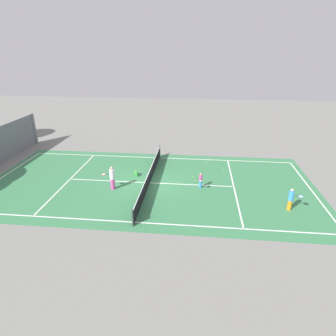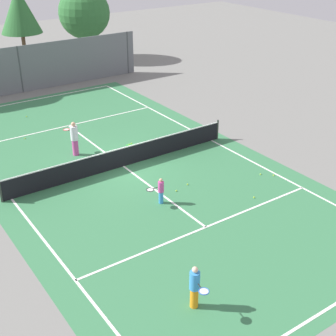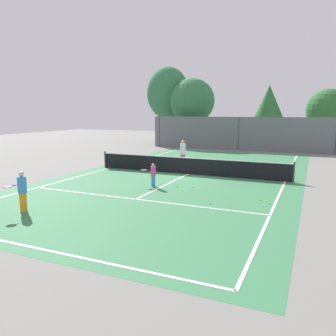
% 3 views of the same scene
% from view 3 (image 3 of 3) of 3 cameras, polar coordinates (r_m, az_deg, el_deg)
% --- Properties ---
extents(ground_plane, '(80.00, 80.00, 0.00)m').
position_cam_3_polar(ground_plane, '(19.95, 3.48, -1.04)').
color(ground_plane, slate).
extents(court_surface, '(13.00, 25.00, 0.01)m').
position_cam_3_polar(court_surface, '(19.95, 3.48, -1.03)').
color(court_surface, '#387A4C').
rests_on(court_surface, ground_plane).
extents(tennis_net, '(11.90, 0.10, 1.10)m').
position_cam_3_polar(tennis_net, '(19.86, 3.49, 0.41)').
color(tennis_net, '#333833').
rests_on(tennis_net, ground_plane).
extents(perimeter_fence, '(18.00, 0.12, 3.20)m').
position_cam_3_polar(perimeter_fence, '(33.16, 11.98, 5.79)').
color(perimeter_fence, slate).
rests_on(perimeter_fence, ground_plane).
extents(tree_0, '(4.28, 4.28, 6.03)m').
position_cam_3_polar(tree_0, '(38.26, 25.67, 8.95)').
color(tree_0, brown).
rests_on(tree_0, ground_plane).
extents(tree_1, '(3.09, 3.09, 6.47)m').
position_cam_3_polar(tree_1, '(37.58, 16.90, 10.78)').
color(tree_1, brown).
rests_on(tree_1, ground_plane).
extents(tree_2, '(5.05, 4.36, 8.90)m').
position_cam_3_polar(tree_2, '(40.24, -0.03, 12.68)').
color(tree_2, brown).
rests_on(tree_2, ground_plane).
extents(tree_3, '(5.02, 5.02, 7.40)m').
position_cam_3_polar(tree_3, '(38.16, 4.15, 11.36)').
color(tree_3, brown).
rests_on(tree_3, ground_plane).
extents(player_0, '(0.55, 0.96, 1.79)m').
position_cam_3_polar(player_0, '(22.60, 2.56, 2.58)').
color(player_0, '#D14799').
rests_on(player_0, ground_plane).
extents(player_1, '(0.44, 0.90, 1.51)m').
position_cam_3_polar(player_1, '(13.48, -23.71, -3.62)').
color(player_1, orange).
rests_on(player_1, ground_plane).
extents(player_2, '(0.82, 0.33, 1.16)m').
position_cam_3_polar(player_2, '(16.49, -2.65, -1.12)').
color(player_2, '#388CD8').
rests_on(player_2, ground_plane).
extents(ball_crate, '(0.39, 0.29, 0.43)m').
position_cam_3_polar(ball_crate, '(20.79, 7.85, -0.17)').
color(ball_crate, green).
rests_on(ball_crate, ground_plane).
extents(tennis_ball_0, '(0.07, 0.07, 0.07)m').
position_cam_3_polar(tennis_ball_0, '(16.45, 4.26, -3.22)').
color(tennis_ball_0, '#CCE533').
rests_on(tennis_ball_0, ground_plane).
extents(tennis_ball_1, '(0.07, 0.07, 0.07)m').
position_cam_3_polar(tennis_ball_1, '(26.42, 2.34, 1.65)').
color(tennis_ball_1, '#CCE533').
rests_on(tennis_ball_1, ground_plane).
extents(tennis_ball_2, '(0.07, 0.07, 0.07)m').
position_cam_3_polar(tennis_ball_2, '(14.10, 16.92, -5.79)').
color(tennis_ball_2, '#CCE533').
rests_on(tennis_ball_2, ground_plane).
extents(tennis_ball_3, '(0.07, 0.07, 0.07)m').
position_cam_3_polar(tennis_ball_3, '(13.60, 7.25, -6.01)').
color(tennis_ball_3, '#CCE533').
rests_on(tennis_ball_3, ground_plane).
extents(tennis_ball_4, '(0.07, 0.07, 0.07)m').
position_cam_3_polar(tennis_ball_4, '(14.57, 15.50, -5.23)').
color(tennis_ball_4, '#CCE533').
rests_on(tennis_ball_4, ground_plane).
extents(tennis_ball_5, '(0.07, 0.07, 0.07)m').
position_cam_3_polar(tennis_ball_5, '(19.27, 12.28, -1.52)').
color(tennis_ball_5, '#CCE533').
rests_on(tennis_ball_5, ground_plane).
extents(tennis_ball_6, '(0.07, 0.07, 0.07)m').
position_cam_3_polar(tennis_ball_6, '(16.54, 1.57, -3.13)').
color(tennis_ball_6, '#CCE533').
rests_on(tennis_ball_6, ground_plane).
extents(tennis_ball_7, '(0.07, 0.07, 0.07)m').
position_cam_3_polar(tennis_ball_7, '(29.01, 6.96, 2.30)').
color(tennis_ball_7, '#CCE533').
rests_on(tennis_ball_7, ground_plane).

